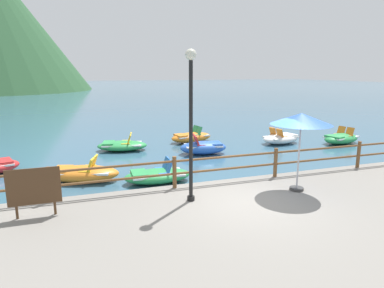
# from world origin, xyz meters

# --- Properties ---
(ground_plane) EXTENTS (200.00, 200.00, 0.00)m
(ground_plane) POSITION_xyz_m (0.00, 40.00, 0.00)
(ground_plane) COLOR #38607A
(promenade_dock) EXTENTS (28.00, 8.00, 0.40)m
(promenade_dock) POSITION_xyz_m (0.00, -2.20, 0.20)
(promenade_dock) COLOR gray
(promenade_dock) RESTS_ON ground
(dock_railing) EXTENTS (23.92, 0.12, 0.95)m
(dock_railing) POSITION_xyz_m (-0.00, 1.55, 0.97)
(dock_railing) COLOR brown
(dock_railing) RESTS_ON promenade_dock
(lamp_post) EXTENTS (0.28, 0.28, 3.90)m
(lamp_post) POSITION_xyz_m (-1.56, 0.45, 2.76)
(lamp_post) COLOR black
(lamp_post) RESTS_ON promenade_dock
(sign_board) EXTENTS (1.18, 0.07, 1.19)m
(sign_board) POSITION_xyz_m (-5.34, 0.65, 1.13)
(sign_board) COLOR silver
(sign_board) RESTS_ON promenade_dock
(beach_umbrella) EXTENTS (1.70, 1.70, 2.24)m
(beach_umbrella) POSITION_xyz_m (1.59, 0.23, 2.45)
(beach_umbrella) COLOR #B2B2B7
(beach_umbrella) RESTS_ON promenade_dock
(pedal_boat_0) EXTENTS (2.58, 1.76, 0.82)m
(pedal_boat_0) POSITION_xyz_m (-2.36, 8.65, 0.25)
(pedal_boat_0) COLOR green
(pedal_boat_0) RESTS_ON ground
(pedal_boat_1) EXTENTS (2.76, 1.85, 0.88)m
(pedal_boat_1) POSITION_xyz_m (-4.27, 4.33, 0.29)
(pedal_boat_1) COLOR orange
(pedal_boat_1) RESTS_ON ground
(pedal_boat_2) EXTENTS (2.33, 1.24, 0.81)m
(pedal_boat_2) POSITION_xyz_m (-1.82, 3.37, 0.25)
(pedal_boat_2) COLOR green
(pedal_boat_2) RESTS_ON ground
(pedal_boat_4) EXTENTS (2.50, 1.52, 0.86)m
(pedal_boat_4) POSITION_xyz_m (1.45, 9.43, 0.28)
(pedal_boat_4) COLOR orange
(pedal_boat_4) RESTS_ON ground
(pedal_boat_5) EXTENTS (2.53, 1.80, 0.87)m
(pedal_boat_5) POSITION_xyz_m (8.90, 6.54, 0.28)
(pedal_boat_5) COLOR green
(pedal_boat_5) RESTS_ON ground
(pedal_boat_6) EXTENTS (2.39, 1.70, 0.86)m
(pedal_boat_6) POSITION_xyz_m (5.88, 7.58, 0.28)
(pedal_boat_6) COLOR white
(pedal_boat_6) RESTS_ON ground
(pedal_boat_7) EXTENTS (2.32, 1.50, 0.91)m
(pedal_boat_7) POSITION_xyz_m (1.15, 6.71, 0.32)
(pedal_boat_7) COLOR blue
(pedal_boat_7) RESTS_ON ground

